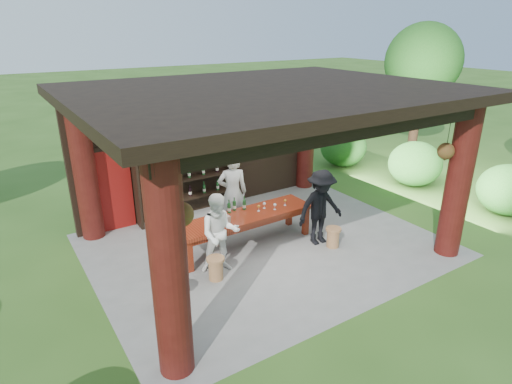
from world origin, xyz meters
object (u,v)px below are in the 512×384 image
host (233,193)px  guest_man (320,207)px  wine_shelf (189,170)px  stool_near_right (333,237)px  stool_far_left (168,293)px  stool_near_left (216,268)px  napkin_basket (223,219)px  guest_woman (220,233)px  tasting_table (244,220)px

host → guest_man: size_ratio=1.11×
wine_shelf → guest_man: 3.51m
stool_near_right → stool_far_left: (-3.92, -0.06, 0.02)m
stool_near_left → stool_near_right: 2.82m
napkin_basket → guest_woman: bearing=-124.3°
guest_woman → guest_man: 2.44m
host → stool_near_left: bearing=71.7°
tasting_table → napkin_basket: bearing=-171.5°
tasting_table → guest_woman: bearing=-146.5°
stool_near_left → stool_far_left: size_ratio=0.94×
wine_shelf → tasting_table: (0.29, -2.21, -0.60)m
stool_far_left → guest_man: (3.78, 0.39, 0.60)m
tasting_table → stool_near_right: tasting_table is taller
stool_near_right → napkin_basket: (-2.20, 1.03, 0.58)m
wine_shelf → guest_man: wine_shelf is taller
stool_far_left → host: bearing=39.1°
wine_shelf → guest_woman: bearing=-102.9°
host → guest_man: (1.31, -1.62, -0.09)m
stool_near_right → host: size_ratio=0.24×
napkin_basket → guest_man: bearing=-18.8°
tasting_table → stool_near_left: 1.52m
guest_man → napkin_basket: (-2.07, 0.70, -0.04)m
wine_shelf → stool_far_left: (-1.99, -3.39, -0.97)m
stool_near_left → stool_far_left: (-1.10, -0.30, 0.02)m
stool_near_left → host: host is taller
tasting_table → stool_near_left: tasting_table is taller
guest_woman → stool_near_left: bearing=-112.9°
tasting_table → wine_shelf: bearing=97.6°
stool_far_left → guest_man: guest_man is taller
stool_near_left → guest_woman: (0.24, 0.25, 0.57)m
tasting_table → stool_near_left: (-1.19, -0.88, -0.38)m
stool_far_left → wine_shelf: bearing=59.5°
tasting_table → stool_far_left: bearing=-152.8°
guest_woman → guest_man: (2.44, -0.17, 0.05)m
stool_near_left → host: 2.30m
host → guest_woman: 1.85m
wine_shelf → tasting_table: size_ratio=0.86×
guest_man → stool_near_right: bearing=-62.8°
wine_shelf → stool_near_left: 3.36m
wine_shelf → stool_near_right: bearing=-60.0°
stool_near_right → napkin_basket: size_ratio=1.75×
tasting_table → napkin_basket: (-0.57, -0.09, 0.19)m
stool_near_right → guest_woman: guest_woman is taller
tasting_table → stool_far_left: 2.60m
host → napkin_basket: (-0.76, -0.92, -0.14)m
stool_far_left → napkin_basket: bearing=32.4°
tasting_table → napkin_basket: napkin_basket is taller
wine_shelf → tasting_table: wine_shelf is taller
napkin_basket → stool_near_right: bearing=-25.0°
guest_man → guest_woman: bearing=-178.9°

